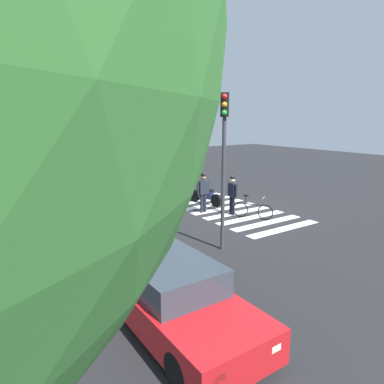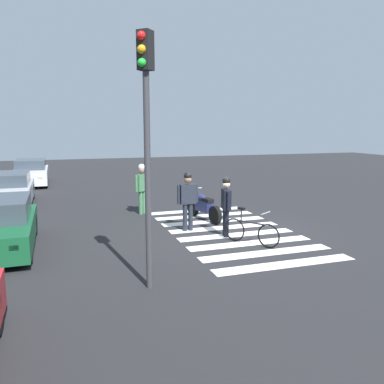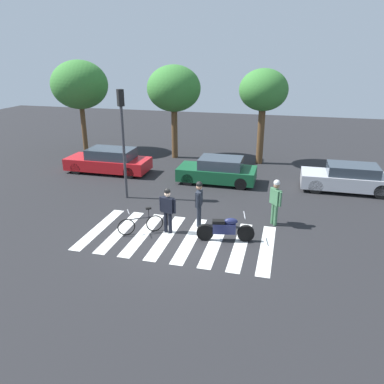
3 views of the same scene
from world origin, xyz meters
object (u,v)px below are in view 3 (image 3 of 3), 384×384
Objects in this scene: police_motorcycle at (225,229)px; car_green_compact at (218,171)px; traffic_light_pole at (122,128)px; car_red_convertible at (109,161)px; officer_on_foot at (199,200)px; pedestrian_bystander at (276,199)px; leaning_bicycle at (141,224)px; officer_by_motorcycle at (168,207)px; car_silver_sedan at (348,178)px.

police_motorcycle is 0.51× the size of car_green_compact.
traffic_light_pole is at bearing 149.45° from police_motorcycle.
police_motorcycle is 0.44× the size of car_red_convertible.
officer_on_foot is 2.91m from pedestrian_bystander.
police_motorcycle is 6.57m from traffic_light_pole.
car_green_compact is at bearing -2.20° from car_red_convertible.
police_motorcycle is at bearing 3.95° from leaning_bicycle.
officer_on_foot is at bearing 31.38° from leaning_bicycle.
traffic_light_pole is (-2.03, 3.24, 2.85)m from leaning_bicycle.
traffic_light_pole reaches higher than pedestrian_bystander.
officer_by_motorcycle is (-0.97, -0.84, -0.05)m from officer_on_foot.
police_motorcycle is at bearing -38.74° from officer_on_foot.
traffic_light_pole is (-5.13, 3.03, 2.77)m from police_motorcycle.
officer_on_foot is 1.04× the size of officer_by_motorcycle.
pedestrian_bystander is 10.38m from car_red_convertible.
car_red_convertible is 12.47m from car_silver_sedan.
police_motorcycle is at bearing -131.69° from pedestrian_bystander.
pedestrian_bystander reaches higher than leaning_bicycle.
leaning_bicycle is at bearing -104.28° from car_green_compact.
traffic_light_pole reaches higher than car_red_convertible.
car_red_convertible reaches higher than car_silver_sedan.
leaning_bicycle is 0.83× the size of officer_by_motorcycle.
officer_on_foot reaches higher than car_red_convertible.
car_green_compact is 0.81× the size of traffic_light_pole.
officer_on_foot is 1.29m from officer_by_motorcycle.
car_silver_sedan is at bearing 0.59° from car_red_convertible.
pedestrian_bystander is 5.38m from car_green_compact.
leaning_bicycle is at bearing -156.85° from pedestrian_bystander.
police_motorcycle reaches higher than leaning_bicycle.
pedestrian_bystander reaches higher than officer_on_foot.
officer_on_foot is at bearing -136.86° from car_silver_sedan.
leaning_bicycle is 5.17m from pedestrian_bystander.
officer_on_foot is at bearing -40.20° from car_red_convertible.
pedestrian_bystander is 5.75m from car_silver_sedan.
pedestrian_bystander is at bearing -55.05° from car_green_compact.
pedestrian_bystander reaches higher than car_red_convertible.
officer_on_foot is at bearing -27.76° from traffic_light_pole.
pedestrian_bystander reaches higher than car_silver_sedan.
traffic_light_pole is at bearing 135.51° from officer_by_motorcycle.
leaning_bicycle is 0.34× the size of car_silver_sedan.
officer_by_motorcycle is at bearing -155.86° from pedestrian_bystander.
leaning_bicycle is 0.31× the size of car_red_convertible.
car_silver_sedan is at bearing 53.84° from police_motorcycle.
traffic_light_pole reaches higher than officer_by_motorcycle.
leaning_bicycle is 10.41m from car_silver_sedan.
officer_by_motorcycle is 0.95× the size of pedestrian_bystander.
officer_on_foot reaches higher than leaning_bicycle.
officer_on_foot reaches higher than car_green_compact.
officer_by_motorcycle is 4.12m from pedestrian_bystander.
pedestrian_bystander is 0.40× the size of car_red_convertible.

